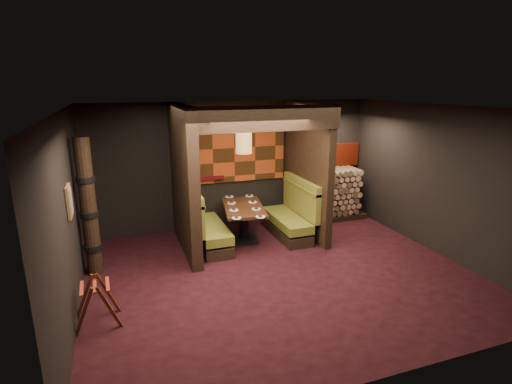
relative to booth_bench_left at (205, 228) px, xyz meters
The scene contains 23 objects.
floor 1.95m from the booth_bench_left, 59.77° to the right, with size 6.50×5.50×0.02m, color black.
ceiling 3.11m from the booth_bench_left, 59.77° to the right, with size 6.50×5.50×0.02m, color black.
wall_back 1.79m from the booth_bench_left, 49.10° to the left, with size 6.50×0.02×2.85m, color black.
wall_front 4.63m from the booth_bench_left, 77.70° to the right, with size 6.50×0.02×2.85m, color black.
wall_left 3.01m from the booth_bench_left, 144.33° to the right, with size 0.02×5.50×2.85m, color black.
wall_right 4.65m from the booth_bench_left, 21.35° to the right, with size 0.02×5.50×2.85m, color black.
partition_left 1.10m from the booth_bench_left, behind, with size 0.20×2.20×2.85m, color black.
partition_right 2.48m from the booth_bench_left, ahead, with size 0.15×2.10×2.85m, color black.
header_beam 2.60m from the booth_bench_left, 45.41° to the right, with size 2.85×0.18×0.44m, color black.
tapa_back_panel 2.00m from the booth_bench_left, 48.54° to the left, with size 2.40×0.06×1.55m, color #A74018.
tapa_side_panel 1.48m from the booth_bench_left, 146.90° to the left, with size 0.04×1.85×1.45m, color #A74018.
lacquer_shelf 1.32m from the booth_bench_left, 70.12° to the left, with size 0.60×0.12×0.07m, color #500A10.
booth_bench_left is the anchor object (origin of this frame).
booth_bench_right 1.89m from the booth_bench_left, ahead, with size 0.68×1.60×1.14m.
dining_table 0.83m from the booth_bench_left, ahead, with size 1.03×1.56×0.76m.
place_settings 0.90m from the booth_bench_left, ahead, with size 0.90×1.72×0.03m.
pendant_lamp 1.89m from the booth_bench_left, ahead, with size 0.32×0.32×0.97m.
framed_picture 3.00m from the booth_bench_left, 145.49° to the right, with size 0.05×0.36×0.46m.
luggage_rack 2.95m from the booth_bench_left, 132.83° to the right, with size 0.66×0.48×0.70m.
totem_column 2.30m from the booth_bench_left, 165.25° to the right, with size 0.31×0.31×2.40m.
firewood_stack 3.33m from the booth_bench_left, 12.17° to the left, with size 1.73×0.70×1.22m.
mosaic_header 3.58m from the booth_bench_left, 17.60° to the left, with size 1.83×0.10×0.56m, color maroon.
bay_front_post 2.58m from the booth_bench_left, ahead, with size 0.08×0.08×2.85m, color black.
Camera 1 is at (-2.54, -5.84, 3.23)m, focal length 28.00 mm.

